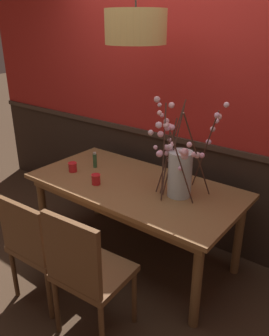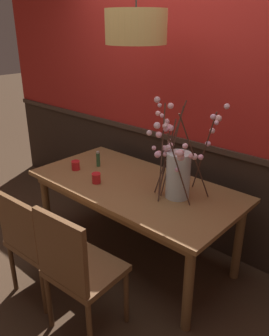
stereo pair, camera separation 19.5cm
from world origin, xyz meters
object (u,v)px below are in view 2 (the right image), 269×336
object	(u,v)px
chair_near_side_left	(36,239)
dining_table	(134,192)
candle_holder_nearer_center	(76,165)
pendant_lamp	(136,27)
chair_near_side_right	(77,267)
chair_far_side_left	(174,169)
chair_far_side_right	(212,180)
condiment_bottle	(98,159)
candle_holder_nearer_edge	(96,178)
vase_with_blossoms	(177,170)

from	to	relation	value
chair_near_side_left	dining_table	bearing A→B (deg)	74.18
candle_holder_nearer_center	pendant_lamp	size ratio (longest dim) A/B	0.08
chair_near_side_right	chair_far_side_left	size ratio (longest dim) A/B	1.01
chair_near_side_right	chair_far_side_right	bearing A→B (deg)	91.38
candle_holder_nearer_center	condiment_bottle	world-z (taller)	condiment_bottle
candle_holder_nearer_center	candle_holder_nearer_edge	distance (m)	0.36
vase_with_blossoms	chair_far_side_left	bearing A→B (deg)	126.25
dining_table	pendant_lamp	xyz separation A→B (m)	(-0.01, 0.03, 1.30)
vase_with_blossoms	candle_holder_nearer_edge	distance (m)	0.71
chair_near_side_left	vase_with_blossoms	size ratio (longest dim) A/B	1.21
chair_far_side_right	condiment_bottle	world-z (taller)	chair_far_side_right
candle_holder_nearer_center	chair_far_side_left	bearing A→B (deg)	70.24
chair_far_side_right	pendant_lamp	distance (m)	1.67
chair_near_side_right	candle_holder_nearer_edge	bearing A→B (deg)	128.79
chair_near_side_right	candle_holder_nearer_center	xyz separation A→B (m)	(-0.88, 0.72, 0.24)
dining_table	vase_with_blossoms	size ratio (longest dim) A/B	2.46
chair_far_side_right	vase_with_blossoms	size ratio (longest dim) A/B	1.35
dining_table	candle_holder_nearer_center	size ratio (longest dim) A/B	20.89
chair_far_side_right	condiment_bottle	bearing A→B (deg)	-132.32
chair_near_side_left	pendant_lamp	xyz separation A→B (m)	(0.22, 0.87, 1.46)
chair_far_side_right	vase_with_blossoms	xyz separation A→B (m)	(0.15, -0.83, 0.42)
chair_near_side_left	chair_far_side_right	bearing A→B (deg)	74.44
candle_holder_nearer_edge	condiment_bottle	distance (m)	0.37
dining_table	chair_far_side_left	world-z (taller)	chair_far_side_left
chair_far_side_left	candle_holder_nearer_edge	bearing A→B (deg)	-91.01
chair_near_side_right	pendant_lamp	size ratio (longest dim) A/B	0.95
chair_near_side_left	candle_holder_nearer_edge	size ratio (longest dim) A/B	9.93
chair_far_side_left	vase_with_blossoms	world-z (taller)	vase_with_blossoms
candle_holder_nearer_edge	pendant_lamp	distance (m)	1.22
chair_near_side_right	candle_holder_nearer_edge	distance (m)	0.88
candle_holder_nearer_edge	condiment_bottle	world-z (taller)	condiment_bottle
chair_far_side_left	pendant_lamp	size ratio (longest dim) A/B	0.94
chair_near_side_right	chair_near_side_left	bearing A→B (deg)	176.64
vase_with_blossoms	chair_near_side_left	bearing A→B (deg)	-125.47
chair_near_side_right	candle_holder_nearer_edge	world-z (taller)	chair_near_side_right
dining_table	pendant_lamp	size ratio (longest dim) A/B	1.77
chair_far_side_left	candle_holder_nearer_center	size ratio (longest dim) A/B	11.05
chair_far_side_left	dining_table	bearing A→B (deg)	-75.77
chair_near_side_left	vase_with_blossoms	distance (m)	1.18
vase_with_blossoms	dining_table	bearing A→B (deg)	-172.84
dining_table	condiment_bottle	bearing A→B (deg)	173.71
dining_table	chair_near_side_left	distance (m)	0.88
chair_near_side_right	chair_far_side_right	distance (m)	1.74
dining_table	chair_far_side_right	xyz separation A→B (m)	(0.24, 0.88, -0.12)
chair_far_side_right	chair_near_side_left	size ratio (longest dim) A/B	1.12
candle_holder_nearer_center	pendant_lamp	xyz separation A→B (m)	(0.59, 0.17, 1.17)
chair_near_side_right	chair_near_side_left	distance (m)	0.52
dining_table	chair_far_side_left	bearing A→B (deg)	104.23
candle_holder_nearer_center	candle_holder_nearer_edge	size ratio (longest dim) A/B	0.97
candle_holder_nearer_center	vase_with_blossoms	bearing A→B (deg)	10.84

